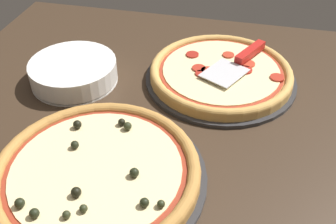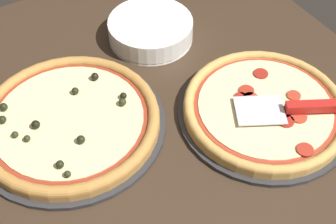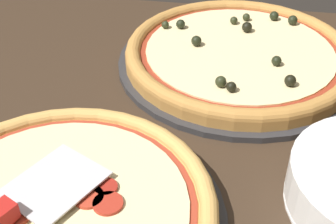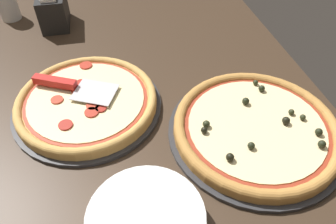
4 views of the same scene
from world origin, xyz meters
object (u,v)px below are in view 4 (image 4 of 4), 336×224
(parmesan_shaker, at_px, (7,4))
(napkin_holder, at_px, (53,9))
(pizza_back, at_px, (256,127))
(serving_spatula, at_px, (66,84))
(pizza_front, at_px, (86,101))
(plate_stack, at_px, (146,223))

(parmesan_shaker, relative_size, napkin_holder, 0.78)
(pizza_back, bearing_deg, parmesan_shaker, -139.22)
(serving_spatula, bearing_deg, pizza_front, 41.72)
(pizza_front, height_order, serving_spatula, serving_spatula)
(parmesan_shaker, bearing_deg, napkin_holder, 61.93)
(pizza_front, bearing_deg, pizza_back, 64.12)
(pizza_front, distance_m, plate_stack, 0.37)
(pizza_back, relative_size, plate_stack, 1.80)
(plate_stack, distance_m, parmesan_shaker, 0.94)
(pizza_front, xyz_separation_m, pizza_back, (0.19, 0.38, -0.00))
(serving_spatula, bearing_deg, napkin_holder, -175.38)
(serving_spatula, relative_size, napkin_holder, 1.53)
(pizza_back, xyz_separation_m, napkin_holder, (-0.63, -0.46, 0.03))
(plate_stack, height_order, napkin_holder, napkin_holder)
(pizza_front, bearing_deg, parmesan_shaker, -156.14)
(pizza_back, height_order, napkin_holder, napkin_holder)
(pizza_back, distance_m, napkin_holder, 0.78)
(serving_spatula, distance_m, parmesan_shaker, 0.51)
(pizza_back, bearing_deg, napkin_holder, -143.94)
(pizza_front, height_order, pizza_back, pizza_back)
(serving_spatula, height_order, plate_stack, serving_spatula)
(pizza_front, bearing_deg, serving_spatula, -138.28)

